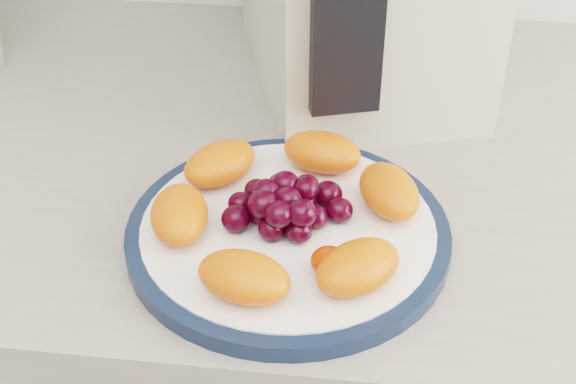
# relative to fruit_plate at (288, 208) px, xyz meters

# --- Properties ---
(plate_rim) EXTENTS (0.26, 0.26, 0.01)m
(plate_rim) POSITION_rel_fruit_plate_xyz_m (0.00, -0.00, -0.03)
(plate_rim) COLOR #122039
(plate_rim) RESTS_ON counter
(plate_face) EXTENTS (0.24, 0.24, 0.02)m
(plate_face) POSITION_rel_fruit_plate_xyz_m (0.00, -0.00, -0.02)
(plate_face) COLOR white
(plate_face) RESTS_ON counter
(fruit_plate) EXTENTS (0.23, 0.23, 0.04)m
(fruit_plate) POSITION_rel_fruit_plate_xyz_m (0.00, 0.00, 0.00)
(fruit_plate) COLOR #FF4715
(fruit_plate) RESTS_ON plate_face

